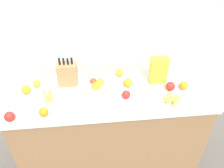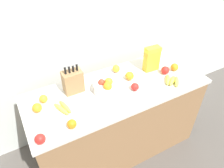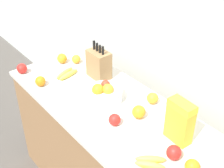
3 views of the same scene
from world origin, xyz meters
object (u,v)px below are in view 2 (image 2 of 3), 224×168
object	(u,v)px
knife_block	(73,81)
cereal_box	(152,58)
orange_front_center	(43,99)
orange_front_left	(37,108)
apple_leftmost	(40,139)
orange_back_center	(130,76)
banana_bunch_right	(172,81)
fruit_bowl	(106,87)
orange_mid_left	(175,67)
orange_near_bowl	(116,69)
apple_by_knife_block	(135,87)
orange_by_cereal	(72,124)
banana_bunch_left	(63,108)
apple_front	(165,70)

from	to	relation	value
knife_block	cereal_box	distance (m)	0.83
orange_front_center	orange_front_left	world-z (taller)	orange_front_left
knife_block	apple_leftmost	distance (m)	0.60
cereal_box	apple_leftmost	bearing A→B (deg)	-160.27
orange_back_center	orange_front_center	xyz separation A→B (m)	(-0.82, 0.08, -0.01)
apple_leftmost	orange_front_left	bearing A→B (deg)	80.32
banana_bunch_right	fruit_bowl	bearing A→B (deg)	163.29
banana_bunch_right	orange_mid_left	distance (m)	0.21
orange_near_bowl	apple_leftmost	bearing A→B (deg)	-150.89
knife_block	apple_by_knife_block	distance (m)	0.57
knife_block	orange_mid_left	xyz separation A→B (m)	(1.03, -0.19, -0.07)
orange_mid_left	cereal_box	bearing A→B (deg)	148.30
cereal_box	orange_back_center	bearing A→B (deg)	-169.07
orange_front_left	orange_by_cereal	bearing A→B (deg)	-57.19
fruit_bowl	orange_back_center	xyz separation A→B (m)	(0.28, 0.05, -0.01)
apple_leftmost	orange_back_center	distance (m)	1.01
fruit_bowl	banana_bunch_left	distance (m)	0.43
knife_block	fruit_bowl	world-z (taller)	knife_block
orange_by_cereal	orange_near_bowl	xyz separation A→B (m)	(0.66, 0.48, 0.00)
banana_bunch_left	apple_leftmost	distance (m)	0.35
orange_back_center	orange_by_cereal	bearing A→B (deg)	-156.78
orange_front_left	orange_front_center	bearing A→B (deg)	49.23
cereal_box	apple_front	xyz separation A→B (m)	(0.08, -0.13, -0.10)
cereal_box	orange_back_center	distance (m)	0.30
orange_front_left	orange_near_bowl	bearing A→B (deg)	11.97
orange_by_cereal	orange_back_center	size ratio (longest dim) A/B	0.88
fruit_bowl	apple_leftmost	xyz separation A→B (m)	(-0.67, -0.28, -0.01)
banana_bunch_right	apple_by_knife_block	distance (m)	0.39
apple_front	apple_leftmost	bearing A→B (deg)	-169.79
banana_bunch_right	orange_mid_left	bearing A→B (deg)	44.01
fruit_bowl	banana_bunch_left	size ratio (longest dim) A/B	1.17
apple_front	orange_near_bowl	bearing A→B (deg)	147.84
orange_front_center	orange_front_left	bearing A→B (deg)	-130.77
orange_near_bowl	orange_front_left	world-z (taller)	orange_front_left
apple_leftmost	banana_bunch_right	bearing A→B (deg)	4.06
orange_mid_left	apple_leftmost	bearing A→B (deg)	-170.64
orange_back_center	orange_front_center	world-z (taller)	orange_back_center
orange_by_cereal	orange_back_center	world-z (taller)	orange_back_center
apple_front	orange_by_cereal	bearing A→B (deg)	-168.77
orange_back_center	cereal_box	bearing A→B (deg)	7.69
fruit_bowl	apple_leftmost	world-z (taller)	fruit_bowl
cereal_box	apple_by_knife_block	world-z (taller)	cereal_box
banana_bunch_right	cereal_box	bearing A→B (deg)	101.49
apple_leftmost	orange_mid_left	size ratio (longest dim) A/B	1.00
orange_by_cereal	orange_mid_left	bearing A→B (deg)	10.11
knife_block	apple_leftmost	bearing A→B (deg)	-134.22
apple_by_knife_block	orange_by_cereal	bearing A→B (deg)	-167.86
apple_front	orange_mid_left	xyz separation A→B (m)	(0.12, 0.00, -0.00)
banana_bunch_left	orange_mid_left	distance (m)	1.20
cereal_box	orange_front_center	world-z (taller)	cereal_box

